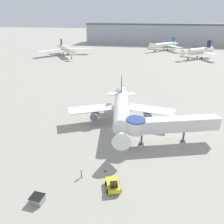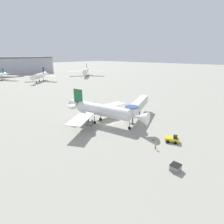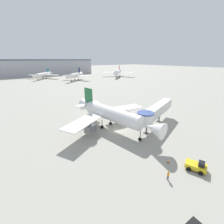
# 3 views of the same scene
# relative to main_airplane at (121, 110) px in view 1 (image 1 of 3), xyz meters

# --- Properties ---
(ground_plane) EXTENTS (800.00, 800.00, 0.00)m
(ground_plane) POSITION_rel_main_airplane_xyz_m (0.28, -2.02, -4.27)
(ground_plane) COLOR #9E9B8E
(main_airplane) EXTENTS (27.55, 27.93, 10.10)m
(main_airplane) POSITION_rel_main_airplane_xyz_m (0.00, 0.00, 0.00)
(main_airplane) COLOR white
(main_airplane) RESTS_ON ground_plane
(jet_bridge) EXTENTS (19.88, 8.88, 6.19)m
(jet_bridge) POSITION_rel_main_airplane_xyz_m (10.78, -6.28, 0.24)
(jet_bridge) COLOR silver
(jet_bridge) RESTS_ON ground_plane
(pushback_tug_yellow) EXTENTS (3.05, 3.78, 1.84)m
(pushback_tug_yellow) POSITION_rel_main_airplane_xyz_m (2.23, -22.25, -3.47)
(pushback_tug_yellow) COLOR yellow
(pushback_tug_yellow) RESTS_ON ground_plane
(service_container_gray) EXTENTS (2.05, 1.88, 1.20)m
(service_container_gray) POSITION_rel_main_airplane_xyz_m (-8.46, -27.21, -3.66)
(service_container_gray) COLOR gray
(service_container_gray) RESTS_ON ground_plane
(traffic_cone_near_nose) EXTENTS (0.43, 0.43, 0.71)m
(traffic_cone_near_nose) POSITION_rel_main_airplane_xyz_m (-0.05, -18.28, -3.93)
(traffic_cone_near_nose) COLOR black
(traffic_cone_near_nose) RESTS_ON ground_plane
(traffic_cone_starboard_wing) EXTENTS (0.35, 0.35, 0.59)m
(traffic_cone_starboard_wing) POSITION_rel_main_airplane_xyz_m (10.74, -2.14, -3.99)
(traffic_cone_starboard_wing) COLOR black
(traffic_cone_starboard_wing) RESTS_ON ground_plane
(ground_crew_marshaller) EXTENTS (0.32, 0.36, 1.63)m
(ground_crew_marshaller) POSITION_rel_main_airplane_xyz_m (-3.70, -20.64, -3.33)
(ground_crew_marshaller) COLOR #1E2338
(ground_crew_marshaller) RESTS_ON ground_plane
(background_jet_navy_tail) EXTENTS (22.45, 22.30, 10.79)m
(background_jet_navy_tail) POSITION_rel_main_airplane_xyz_m (33.69, 99.89, 0.47)
(background_jet_navy_tail) COLOR white
(background_jet_navy_tail) RESTS_ON ground_plane
(background_jet_black_tail) EXTENTS (33.09, 31.74, 9.76)m
(background_jet_black_tail) POSITION_rel_main_airplane_xyz_m (-52.63, 93.72, 0.03)
(background_jet_black_tail) COLOR white
(background_jet_black_tail) RESTS_ON ground_plane
(background_jet_teal_tail) EXTENTS (25.63, 25.39, 9.58)m
(background_jet_teal_tail) POSITION_rel_main_airplane_xyz_m (13.24, 130.05, -0.04)
(background_jet_teal_tail) COLOR white
(background_jet_teal_tail) RESTS_ON ground_plane
(terminal_building) EXTENTS (141.62, 27.27, 18.23)m
(terminal_building) POSITION_rel_main_airplane_xyz_m (12.38, 172.98, 4.86)
(terminal_building) COLOR #A8A8B2
(terminal_building) RESTS_ON ground_plane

